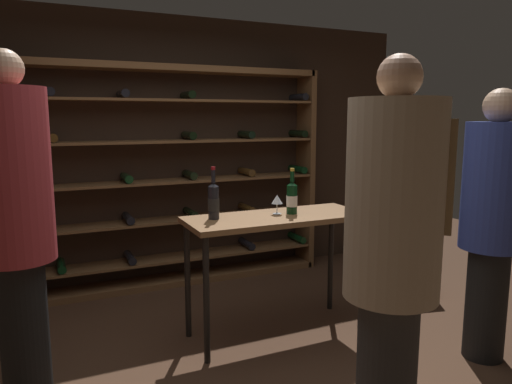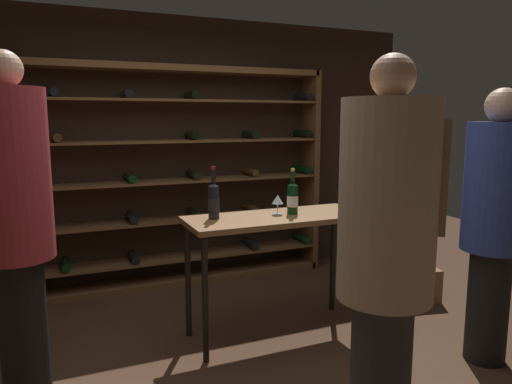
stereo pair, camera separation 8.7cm
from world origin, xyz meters
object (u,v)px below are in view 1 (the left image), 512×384
(tasting_table, at_px, (277,229))
(wine_rack, at_px, (159,179))
(wine_crate, at_px, (405,282))
(wine_bottle_red_label, at_px, (214,201))
(wine_glass_stemmed_left, at_px, (277,200))
(person_bystander_red_print, at_px, (15,216))
(wine_bottle_amber_reserve, at_px, (292,198))
(person_guest_blue_shirt, at_px, (392,247))
(person_guest_plum_blouse, at_px, (493,214))

(tasting_table, bearing_deg, wine_rack, 110.83)
(wine_crate, bearing_deg, wine_bottle_red_label, -177.89)
(wine_rack, bearing_deg, wine_crate, -33.23)
(wine_bottle_red_label, bearing_deg, wine_rack, 93.23)
(wine_glass_stemmed_left, bearing_deg, person_bystander_red_print, -170.43)
(tasting_table, bearing_deg, wine_bottle_amber_reserve, 5.73)
(wine_rack, xyz_separation_m, person_guest_blue_shirt, (0.39, -2.91, 0.00))
(person_guest_blue_shirt, distance_m, wine_bottle_amber_reserve, 1.51)
(tasting_table, distance_m, person_bystander_red_print, 1.78)
(wine_rack, xyz_separation_m, person_bystander_red_print, (-1.19, -1.69, 0.06))
(wine_rack, height_order, person_guest_blue_shirt, wine_rack)
(wine_crate, xyz_separation_m, wine_bottle_red_label, (-1.89, -0.07, 0.91))
(wine_crate, relative_size, wine_bottle_red_label, 1.26)
(tasting_table, bearing_deg, person_guest_plum_blouse, -39.70)
(person_guest_plum_blouse, bearing_deg, wine_rack, -161.33)
(person_guest_plum_blouse, xyz_separation_m, person_bystander_red_print, (-2.88, 0.69, 0.10))
(person_guest_blue_shirt, xyz_separation_m, wine_glass_stemmed_left, (0.19, 1.51, -0.03))
(wine_rack, relative_size, wine_crate, 6.97)
(tasting_table, height_order, wine_bottle_amber_reserve, wine_bottle_amber_reserve)
(person_bystander_red_print, distance_m, wine_crate, 3.33)
(person_bystander_red_print, bearing_deg, wine_glass_stemmed_left, -106.00)
(wine_bottle_red_label, bearing_deg, wine_crate, 2.11)
(person_guest_blue_shirt, distance_m, wine_crate, 2.44)
(person_bystander_red_print, bearing_deg, wine_bottle_amber_reserve, -107.53)
(person_guest_blue_shirt, relative_size, person_guest_plum_blouse, 1.05)
(person_guest_blue_shirt, height_order, person_guest_plum_blouse, person_guest_blue_shirt)
(person_guest_blue_shirt, bearing_deg, wine_glass_stemmed_left, 128.97)
(wine_bottle_red_label, bearing_deg, wine_glass_stemmed_left, -4.02)
(wine_rack, distance_m, wine_glass_stemmed_left, 1.51)
(person_guest_plum_blouse, xyz_separation_m, wine_crate, (0.28, 1.10, -0.87))
(wine_crate, height_order, wine_bottle_red_label, wine_bottle_red_label)
(person_guest_blue_shirt, relative_size, wine_crate, 4.02)
(wine_rack, distance_m, wine_bottle_red_label, 1.36)
(tasting_table, height_order, wine_crate, tasting_table)
(tasting_table, bearing_deg, wine_bottle_red_label, 170.28)
(wine_bottle_amber_reserve, distance_m, wine_glass_stemmed_left, 0.12)
(person_guest_plum_blouse, bearing_deg, person_guest_blue_shirt, -84.77)
(person_guest_blue_shirt, bearing_deg, wine_bottle_red_label, 147.35)
(person_guest_blue_shirt, bearing_deg, person_guest_plum_blouse, 67.87)
(wine_bottle_amber_reserve, bearing_deg, wine_glass_stemmed_left, 163.62)
(tasting_table, xyz_separation_m, wine_bottle_red_label, (-0.47, 0.08, 0.24))
(person_bystander_red_print, xyz_separation_m, wine_glass_stemmed_left, (1.76, 0.30, -0.09))
(tasting_table, distance_m, person_guest_plum_blouse, 1.49)
(tasting_table, relative_size, person_guest_blue_shirt, 0.71)
(person_guest_blue_shirt, bearing_deg, tasting_table, 129.71)
(wine_rack, relative_size, person_guest_plum_blouse, 1.82)
(wine_bottle_red_label, bearing_deg, wine_bottle_amber_reserve, -6.32)
(wine_crate, relative_size, wine_bottle_amber_reserve, 1.37)
(person_guest_plum_blouse, relative_size, wine_bottle_amber_reserve, 5.27)
(person_bystander_red_print, xyz_separation_m, wine_crate, (3.16, 0.40, -0.97))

